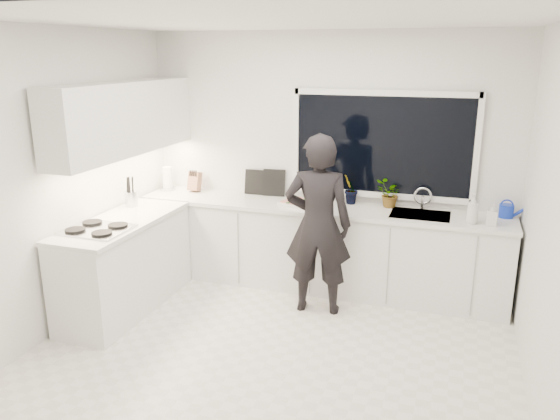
% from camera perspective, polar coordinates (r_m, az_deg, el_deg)
% --- Properties ---
extents(floor, '(4.00, 3.50, 0.02)m').
position_cam_1_polar(floor, '(4.84, -0.71, -14.66)').
color(floor, beige).
rests_on(floor, ground).
extents(wall_back, '(4.00, 0.02, 2.70)m').
position_cam_1_polar(wall_back, '(5.96, 4.84, 5.23)').
color(wall_back, white).
rests_on(wall_back, ground).
extents(wall_left, '(0.02, 3.50, 2.70)m').
position_cam_1_polar(wall_left, '(5.31, -21.75, 2.78)').
color(wall_left, white).
rests_on(wall_left, ground).
extents(wall_right, '(0.02, 3.50, 2.70)m').
position_cam_1_polar(wall_right, '(4.13, 26.56, -1.34)').
color(wall_right, white).
rests_on(wall_right, ground).
extents(ceiling, '(4.00, 3.50, 0.02)m').
position_cam_1_polar(ceiling, '(4.17, -0.85, 19.43)').
color(ceiling, white).
rests_on(ceiling, wall_back).
extents(window, '(1.80, 0.02, 1.00)m').
position_cam_1_polar(window, '(5.78, 10.63, 6.69)').
color(window, black).
rests_on(window, wall_back).
extents(base_cabinets_back, '(3.92, 0.58, 0.88)m').
position_cam_1_polar(base_cabinets_back, '(5.91, 3.91, -4.00)').
color(base_cabinets_back, white).
rests_on(base_cabinets_back, floor).
extents(base_cabinets_left, '(0.58, 1.60, 0.88)m').
position_cam_1_polar(base_cabinets_left, '(5.63, -15.85, -5.65)').
color(base_cabinets_left, white).
rests_on(base_cabinets_left, floor).
extents(countertop_back, '(3.94, 0.62, 0.04)m').
position_cam_1_polar(countertop_back, '(5.76, 3.97, 0.27)').
color(countertop_back, silver).
rests_on(countertop_back, base_cabinets_back).
extents(countertop_left, '(0.62, 1.60, 0.04)m').
position_cam_1_polar(countertop_left, '(5.48, -16.22, -1.18)').
color(countertop_left, silver).
rests_on(countertop_left, base_cabinets_left).
extents(upper_cabinets, '(0.34, 2.10, 0.70)m').
position_cam_1_polar(upper_cabinets, '(5.64, -15.98, 9.21)').
color(upper_cabinets, white).
rests_on(upper_cabinets, wall_left).
extents(sink, '(0.58, 0.42, 0.14)m').
position_cam_1_polar(sink, '(5.62, 14.40, -0.94)').
color(sink, silver).
rests_on(sink, countertop_back).
extents(faucet, '(0.03, 0.03, 0.22)m').
position_cam_1_polar(faucet, '(5.77, 14.67, 1.14)').
color(faucet, silver).
rests_on(faucet, countertop_back).
extents(stovetop, '(0.56, 0.48, 0.03)m').
position_cam_1_polar(stovetop, '(5.21, -18.58, -1.86)').
color(stovetop, black).
rests_on(stovetop, countertop_left).
extents(person, '(0.70, 0.51, 1.77)m').
position_cam_1_polar(person, '(5.23, 3.99, -1.58)').
color(person, black).
rests_on(person, floor).
extents(pizza_tray, '(0.50, 0.43, 0.03)m').
position_cam_1_polar(pizza_tray, '(5.77, 2.33, 0.69)').
color(pizza_tray, '#BBBABF').
rests_on(pizza_tray, countertop_back).
extents(pizza, '(0.46, 0.39, 0.01)m').
position_cam_1_polar(pizza, '(5.77, 2.33, 0.86)').
color(pizza, red).
rests_on(pizza, pizza_tray).
extents(watering_can, '(0.18, 0.18, 0.13)m').
position_cam_1_polar(watering_can, '(5.75, 22.56, -0.10)').
color(watering_can, '#132FB4').
rests_on(watering_can, countertop_back).
extents(paper_towel_roll, '(0.11, 0.11, 0.26)m').
position_cam_1_polar(paper_towel_roll, '(6.51, -11.66, 3.19)').
color(paper_towel_roll, white).
rests_on(paper_towel_roll, countertop_back).
extents(knife_block, '(0.14, 0.11, 0.22)m').
position_cam_1_polar(knife_block, '(6.39, -8.90, 2.91)').
color(knife_block, olive).
rests_on(knife_block, countertop_back).
extents(utensil_crock, '(0.17, 0.17, 0.16)m').
position_cam_1_polar(utensil_crock, '(5.91, -15.29, 1.14)').
color(utensil_crock, '#ABABAF').
rests_on(utensil_crock, countertop_left).
extents(picture_frame_large, '(0.22, 0.02, 0.28)m').
position_cam_1_polar(picture_frame_large, '(6.19, -2.70, 2.94)').
color(picture_frame_large, black).
rests_on(picture_frame_large, countertop_back).
extents(picture_frame_small, '(0.25, 0.05, 0.30)m').
position_cam_1_polar(picture_frame_small, '(6.11, -0.63, 2.88)').
color(picture_frame_small, black).
rests_on(picture_frame_small, countertop_back).
extents(herb_plants, '(1.06, 0.33, 0.34)m').
position_cam_1_polar(herb_plants, '(5.79, 8.56, 1.98)').
color(herb_plants, '#26662D').
rests_on(herb_plants, countertop_back).
extents(soap_bottles, '(0.29, 0.13, 0.28)m').
position_cam_1_polar(soap_bottles, '(5.42, 20.15, -0.09)').
color(soap_bottles, '#D8BF66').
rests_on(soap_bottles, countertop_back).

